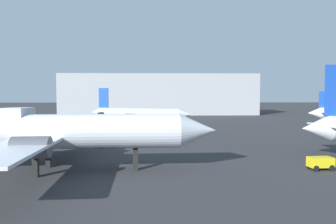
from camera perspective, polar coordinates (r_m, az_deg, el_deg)
airplane_at_gate at (r=34.04m, az=-19.92°, el=-3.29°), size 32.51×28.06×12.10m
airplane_far_left at (r=76.54m, az=-5.39°, el=-0.25°), size 24.98×20.35×9.25m
baggage_cart at (r=36.75m, az=25.25°, el=-8.03°), size 2.51×1.58×1.30m
terminal_building at (r=127.36m, az=-1.58°, el=3.10°), size 73.85×19.69×15.35m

